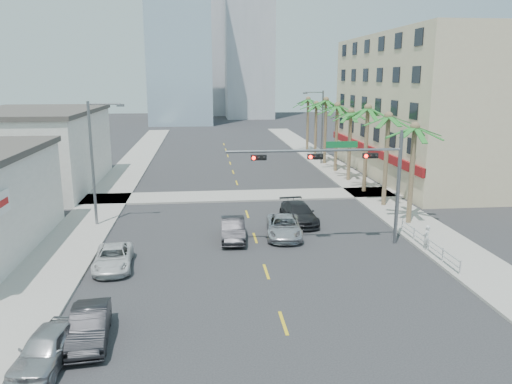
{
  "coord_description": "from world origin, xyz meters",
  "views": [
    {
      "loc": [
        -3.35,
        -21.95,
        10.66
      ],
      "look_at": [
        -0.07,
        8.7,
        3.5
      ],
      "focal_mm": 35.0,
      "sensor_mm": 36.0,
      "label": 1
    }
  ],
  "objects_px": {
    "car_parked_mid": "(90,326)",
    "car_lane_left": "(233,229)",
    "car_parked_near": "(46,348)",
    "car_lane_center": "(284,227)",
    "pedestrian": "(426,237)",
    "traffic_signal_mast": "(350,168)",
    "car_lane_right": "(299,213)",
    "car_parked_far": "(113,258)"
  },
  "relations": [
    {
      "from": "car_parked_mid",
      "to": "car_lane_left",
      "type": "height_order",
      "value": "car_lane_left"
    },
    {
      "from": "car_parked_near",
      "to": "car_lane_center",
      "type": "height_order",
      "value": "car_lane_center"
    },
    {
      "from": "car_lane_center",
      "to": "pedestrian",
      "type": "height_order",
      "value": "pedestrian"
    },
    {
      "from": "car_parked_mid",
      "to": "car_lane_center",
      "type": "bearing_deg",
      "value": 45.74
    },
    {
      "from": "traffic_signal_mast",
      "to": "pedestrian",
      "type": "xyz_separation_m",
      "value": [
        4.52,
        -1.73,
        -4.14
      ]
    },
    {
      "from": "car_parked_near",
      "to": "car_lane_left",
      "type": "relative_size",
      "value": 0.92
    },
    {
      "from": "car_lane_left",
      "to": "car_lane_right",
      "type": "bearing_deg",
      "value": 36.12
    },
    {
      "from": "traffic_signal_mast",
      "to": "car_lane_right",
      "type": "distance_m",
      "value": 7.16
    },
    {
      "from": "traffic_signal_mast",
      "to": "car_lane_right",
      "type": "relative_size",
      "value": 2.19
    },
    {
      "from": "car_parked_mid",
      "to": "car_parked_far",
      "type": "height_order",
      "value": "car_parked_mid"
    },
    {
      "from": "traffic_signal_mast",
      "to": "car_parked_mid",
      "type": "bearing_deg",
      "value": -142.66
    },
    {
      "from": "traffic_signal_mast",
      "to": "car_lane_left",
      "type": "xyz_separation_m",
      "value": [
        -7.28,
        1.84,
        -4.33
      ]
    },
    {
      "from": "traffic_signal_mast",
      "to": "car_lane_center",
      "type": "xyz_separation_m",
      "value": [
        -3.78,
        2.2,
        -4.37
      ]
    },
    {
      "from": "car_lane_center",
      "to": "car_lane_right",
      "type": "xyz_separation_m",
      "value": [
        1.61,
        3.07,
        0.04
      ]
    },
    {
      "from": "car_parked_far",
      "to": "car_lane_center",
      "type": "bearing_deg",
      "value": 19.66
    },
    {
      "from": "traffic_signal_mast",
      "to": "car_parked_far",
      "type": "height_order",
      "value": "traffic_signal_mast"
    },
    {
      "from": "car_lane_center",
      "to": "car_lane_right",
      "type": "distance_m",
      "value": 3.47
    },
    {
      "from": "car_lane_center",
      "to": "car_parked_mid",
      "type": "bearing_deg",
      "value": -121.83
    },
    {
      "from": "traffic_signal_mast",
      "to": "car_parked_mid",
      "type": "distance_m",
      "value": 18.07
    },
    {
      "from": "car_parked_far",
      "to": "car_lane_right",
      "type": "xyz_separation_m",
      "value": [
        12.19,
        7.77,
        0.12
      ]
    },
    {
      "from": "car_parked_mid",
      "to": "car_parked_near",
      "type": "bearing_deg",
      "value": -134.08
    },
    {
      "from": "car_lane_center",
      "to": "pedestrian",
      "type": "bearing_deg",
      "value": -18.86
    },
    {
      "from": "car_parked_near",
      "to": "car_parked_far",
      "type": "xyz_separation_m",
      "value": [
        0.82,
        9.73,
        -0.08
      ]
    },
    {
      "from": "car_parked_mid",
      "to": "car_lane_left",
      "type": "relative_size",
      "value": 0.94
    },
    {
      "from": "car_parked_mid",
      "to": "pedestrian",
      "type": "distance_m",
      "value": 20.49
    },
    {
      "from": "car_lane_left",
      "to": "pedestrian",
      "type": "xyz_separation_m",
      "value": [
        11.8,
        -3.57,
        0.2
      ]
    },
    {
      "from": "car_parked_near",
      "to": "car_lane_right",
      "type": "bearing_deg",
      "value": 60.89
    },
    {
      "from": "traffic_signal_mast",
      "to": "car_parked_far",
      "type": "distance_m",
      "value": 15.24
    },
    {
      "from": "car_parked_near",
      "to": "car_parked_mid",
      "type": "relative_size",
      "value": 0.98
    },
    {
      "from": "car_parked_near",
      "to": "car_lane_right",
      "type": "distance_m",
      "value": 21.8
    },
    {
      "from": "car_parked_near",
      "to": "car_parked_far",
      "type": "bearing_deg",
      "value": 92.71
    },
    {
      "from": "car_parked_near",
      "to": "car_lane_center",
      "type": "xyz_separation_m",
      "value": [
        11.4,
        14.42,
        0.0
      ]
    },
    {
      "from": "car_parked_far",
      "to": "car_lane_left",
      "type": "bearing_deg",
      "value": 27.17
    },
    {
      "from": "traffic_signal_mast",
      "to": "car_parked_far",
      "type": "relative_size",
      "value": 2.52
    },
    {
      "from": "car_parked_near",
      "to": "pedestrian",
      "type": "height_order",
      "value": "pedestrian"
    },
    {
      "from": "car_parked_far",
      "to": "car_lane_right",
      "type": "relative_size",
      "value": 0.87
    },
    {
      "from": "traffic_signal_mast",
      "to": "car_lane_center",
      "type": "height_order",
      "value": "traffic_signal_mast"
    },
    {
      "from": "car_lane_right",
      "to": "car_parked_near",
      "type": "bearing_deg",
      "value": -131.73
    },
    {
      "from": "pedestrian",
      "to": "car_parked_near",
      "type": "bearing_deg",
      "value": -10.99
    },
    {
      "from": "traffic_signal_mast",
      "to": "car_lane_left",
      "type": "bearing_deg",
      "value": 165.84
    },
    {
      "from": "traffic_signal_mast",
      "to": "car_lane_right",
      "type": "height_order",
      "value": "traffic_signal_mast"
    },
    {
      "from": "car_lane_left",
      "to": "pedestrian",
      "type": "distance_m",
      "value": 12.33
    }
  ]
}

